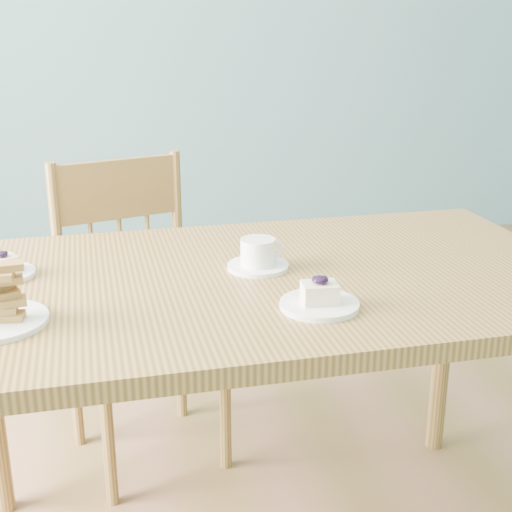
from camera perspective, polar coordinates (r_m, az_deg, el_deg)
dining_table at (r=1.60m, az=0.61°, el=-4.07°), size 1.45×0.85×0.77m
dining_chair at (r=2.16m, az=-9.35°, el=-4.49°), size 0.51×0.50×0.92m
cheesecake_plate_near at (r=1.40m, az=5.10°, el=-3.49°), size 0.16×0.16×0.07m
cheesecake_plate_far at (r=1.66m, az=-19.59°, el=-1.05°), size 0.14×0.14×0.06m
coffee_cup at (r=1.60m, az=0.20°, el=0.00°), size 0.14×0.14×0.07m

